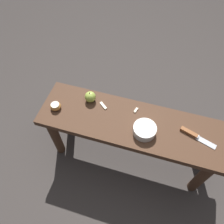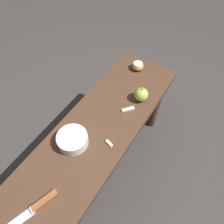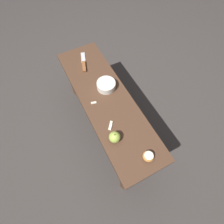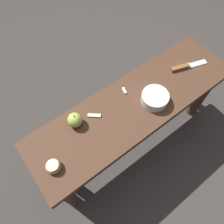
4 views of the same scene
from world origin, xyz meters
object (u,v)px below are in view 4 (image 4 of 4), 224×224
at_px(wooden_bench, 133,113).
at_px(apple_cut, 53,166).
at_px(bowl, 155,98).
at_px(apple_whole, 75,120).
at_px(knife, 184,67).

height_order(wooden_bench, apple_cut, apple_cut).
xyz_separation_m(wooden_bench, bowl, (-0.09, 0.05, 0.13)).
distance_m(wooden_bench, apple_cut, 0.50).
bearing_deg(bowl, wooden_bench, -27.62).
bearing_deg(bowl, apple_whole, -19.11).
bearing_deg(apple_cut, knife, -176.67).
bearing_deg(wooden_bench, apple_whole, -16.32).
xyz_separation_m(knife, bowl, (0.28, 0.06, 0.02)).
bearing_deg(wooden_bench, bowl, 152.38).
height_order(wooden_bench, knife, knife).
xyz_separation_m(wooden_bench, knife, (-0.37, -0.01, 0.11)).
distance_m(knife, apple_cut, 0.85).
distance_m(wooden_bench, bowl, 0.16).
relative_size(knife, apple_whole, 2.67).
height_order(apple_cut, bowl, bowl).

